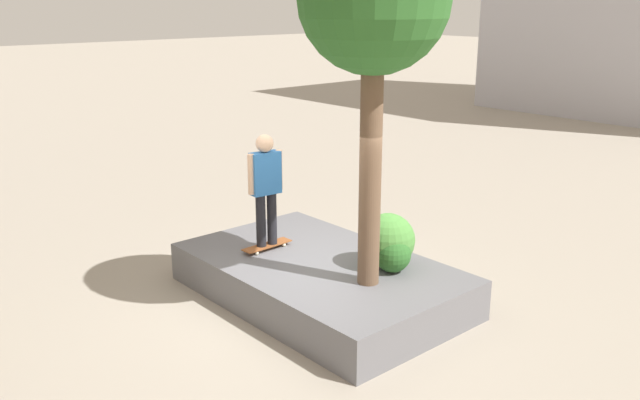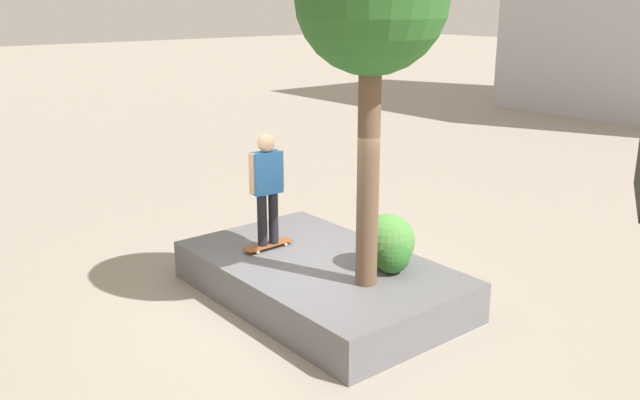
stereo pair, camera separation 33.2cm
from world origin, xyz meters
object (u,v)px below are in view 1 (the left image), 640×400
(skateboarder, at_px, (266,182))
(plaza_tree, at_px, (374,4))
(planter_ledge, at_px, (320,280))
(skateboard, at_px, (267,246))

(skateboarder, bearing_deg, plaza_tree, -172.03)
(planter_ledge, xyz_separation_m, plaza_tree, (-0.97, 0.02, 3.78))
(planter_ledge, distance_m, skateboarder, 1.59)
(plaza_tree, bearing_deg, skateboard, 7.97)
(skateboard, bearing_deg, planter_ledge, -162.32)
(planter_ledge, relative_size, plaza_tree, 0.90)
(plaza_tree, height_order, skateboarder, plaza_tree)
(plaza_tree, relative_size, skateboarder, 2.72)
(planter_ledge, height_order, skateboard, skateboard)
(skateboarder, bearing_deg, skateboard, 90.00)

